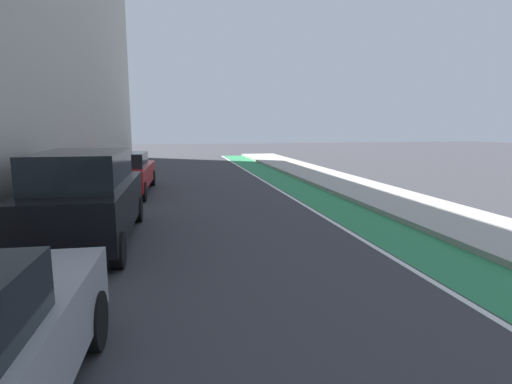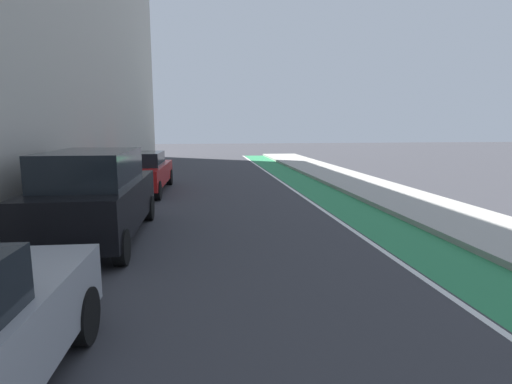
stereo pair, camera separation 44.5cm
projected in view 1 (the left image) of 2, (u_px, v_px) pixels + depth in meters
The scene contains 6 objects.
ground_plane at pixel (231, 221), 10.69m from camera, with size 94.85×94.85×0.00m, color #38383D.
bike_lane_paint at pixel (327, 202), 13.32m from camera, with size 1.60×43.12×0.00m, color #2D8451.
lane_divider_stripe at pixel (301, 203), 13.14m from camera, with size 0.12×43.12×0.00m, color white.
sidewalk_right at pixel (388, 198), 13.75m from camera, with size 2.76×43.12×0.14m, color #A8A59E.
parked_suv_black at pixel (86, 197), 8.51m from camera, with size 1.97×4.72×1.98m.
parked_sedan_red at pixel (123, 173), 14.94m from camera, with size 2.14×4.83×1.53m.
Camera 1 is at (-1.46, 7.22, 2.50)m, focal length 28.31 mm.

